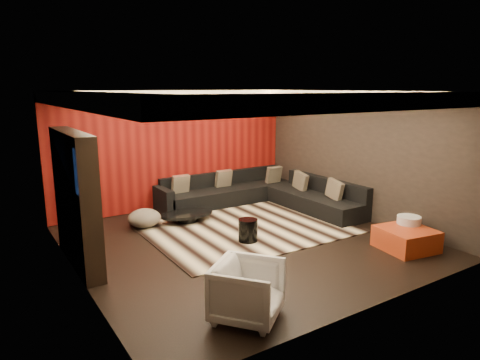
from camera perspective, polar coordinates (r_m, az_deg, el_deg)
floor at (r=8.21m, az=0.52°, el=-8.24°), size 6.00×6.00×0.02m
ceiling at (r=7.69m, az=0.57°, el=11.84°), size 6.00×6.00×0.02m
wall_back at (r=10.44m, az=-8.63°, el=4.05°), size 6.00×0.02×2.80m
wall_left at (r=6.70m, az=-21.48°, el=-1.26°), size 0.02×6.00×2.80m
wall_right at (r=9.80m, az=15.42°, el=3.21°), size 0.02×6.00×2.80m
red_feature_wall at (r=10.41m, az=-8.53°, el=4.02°), size 5.98×0.05×2.78m
soffit_back at (r=10.06m, az=-8.12°, el=11.13°), size 6.00×0.60×0.22m
soffit_front at (r=5.64m, az=16.11°, el=10.00°), size 6.00×0.60×0.22m
soffit_left at (r=6.60m, az=-19.70°, el=10.03°), size 0.60×4.80×0.22m
soffit_right at (r=9.46m, az=14.59°, el=10.80°), size 0.60×4.80×0.22m
cove_back at (r=9.75m, az=-7.24°, el=10.60°), size 4.80×0.08×0.04m
cove_front at (r=5.88m, az=13.54°, el=9.33°), size 4.80×0.08×0.04m
cove_left at (r=6.69m, az=-16.78°, el=9.46°), size 0.08×4.80×0.04m
cove_right at (r=9.21m, az=13.11°, el=10.29°), size 0.08×4.80×0.04m
tv_surround at (r=7.37m, az=-21.05°, el=-2.45°), size 0.30×2.00×2.20m
tv_screen at (r=7.32m, az=-20.04°, el=0.36°), size 0.04×1.30×0.80m
tv_shelf at (r=7.51m, az=-19.62°, el=-5.25°), size 0.04×1.60×0.04m
rug at (r=8.89m, az=0.98°, el=-6.49°), size 4.03×3.04×0.02m
coffee_table at (r=9.36m, az=-7.02°, el=-4.90°), size 1.18×1.18×0.20m
drum_stool at (r=8.10m, az=1.07°, el=-6.70°), size 0.45×0.45×0.43m
striped_pouf at (r=9.14m, az=-12.64°, el=-4.96°), size 0.76×0.76×0.37m
white_side_table at (r=8.60m, az=21.50°, el=-6.22°), size 0.57×0.57×0.54m
orange_ottoman at (r=8.32m, az=21.27°, el=-7.34°), size 1.00×1.00×0.39m
armchair at (r=5.52m, az=1.03°, el=-14.59°), size 1.13×1.14×0.75m
sectional_sofa at (r=10.54m, az=2.81°, el=-2.06°), size 3.65×3.50×0.75m
throw_pillows at (r=10.46m, az=2.93°, el=-0.16°), size 2.95×2.76×0.50m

